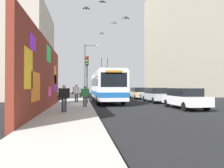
% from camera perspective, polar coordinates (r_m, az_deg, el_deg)
% --- Properties ---
extents(ground_plane, '(80.00, 80.00, 0.00)m').
position_cam_1_polar(ground_plane, '(18.65, -5.86, -5.97)').
color(ground_plane, black).
extents(sidewalk_slab, '(48.00, 3.20, 0.15)m').
position_cam_1_polar(sidewalk_slab, '(18.64, -10.81, -5.74)').
color(sidewalk_slab, '#ADA8A0').
rests_on(sidewalk_slab, ground_plane).
extents(graffiti_wall, '(13.60, 0.32, 4.85)m').
position_cam_1_polar(graffiti_wall, '(14.58, -18.32, 2.15)').
color(graffiti_wall, maroon).
rests_on(graffiti_wall, ground_plane).
extents(building_far_left, '(12.73, 7.29, 12.66)m').
position_cam_1_polar(building_far_left, '(31.65, -23.93, 7.73)').
color(building_far_left, '#B2A899').
rests_on(building_far_left, ground_plane).
extents(building_far_right, '(11.63, 9.83, 19.19)m').
position_cam_1_polar(building_far_right, '(40.19, 18.37, 10.62)').
color(building_far_right, '#9E937F').
rests_on(building_far_right, ground_plane).
extents(city_bus, '(11.53, 2.64, 5.05)m').
position_cam_1_polar(city_bus, '(22.56, -1.75, -0.44)').
color(city_bus, silver).
rests_on(city_bus, ground_plane).
extents(parked_car_white, '(4.56, 1.85, 1.58)m').
position_cam_1_polar(parked_car_white, '(16.73, 19.58, -3.67)').
color(parked_car_white, white).
rests_on(parked_car_white, ground_plane).
extents(parked_car_silver, '(4.63, 1.74, 1.58)m').
position_cam_1_polar(parked_car_silver, '(22.47, 11.98, -2.94)').
color(parked_car_silver, '#B7B7BC').
rests_on(parked_car_silver, ground_plane).
extents(parked_car_champagne, '(4.20, 1.87, 1.58)m').
position_cam_1_polar(parked_car_champagne, '(28.61, 7.43, -2.48)').
color(parked_car_champagne, '#C6B793').
rests_on(parked_car_champagne, ground_plane).
extents(pedestrian_midblock, '(0.24, 0.77, 1.75)m').
position_cam_1_polar(pedestrian_midblock, '(20.90, -9.91, -2.14)').
color(pedestrian_midblock, '#2D3F59').
rests_on(pedestrian_midblock, sidewalk_slab).
extents(pedestrian_near_wall, '(0.22, 0.75, 1.68)m').
position_cam_1_polar(pedestrian_near_wall, '(12.81, -13.26, -3.26)').
color(pedestrian_near_wall, '#2D3F59').
rests_on(pedestrian_near_wall, sidewalk_slab).
extents(pedestrian_at_curb, '(0.22, 0.73, 1.60)m').
position_cam_1_polar(pedestrian_at_curb, '(15.85, -7.58, -2.98)').
color(pedestrian_at_curb, '#595960').
rests_on(pedestrian_at_curb, sidewalk_slab).
extents(traffic_light, '(0.49, 0.28, 4.41)m').
position_cam_1_polar(traffic_light, '(19.31, -6.99, 3.43)').
color(traffic_light, '#2D382D').
rests_on(traffic_light, sidewalk_slab).
extents(street_lamp, '(0.44, 1.80, 7.00)m').
position_cam_1_polar(street_lamp, '(26.50, -7.22, 4.57)').
color(street_lamp, '#4C4C51').
rests_on(street_lamp, sidewalk_slab).
extents(flying_pigeons, '(6.56, 3.18, 2.00)m').
position_cam_1_polar(flying_pigeons, '(16.98, -1.78, 17.93)').
color(flying_pigeons, '#47474C').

